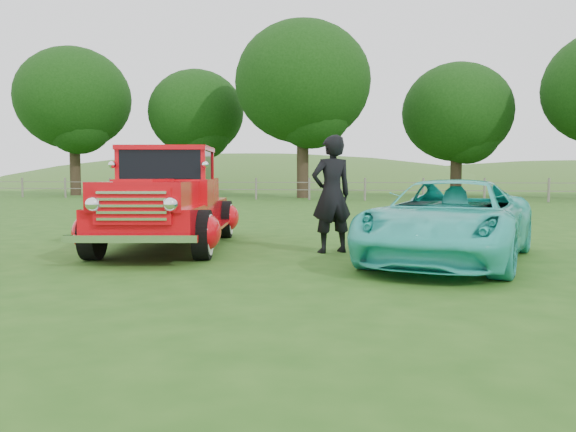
% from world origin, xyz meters
% --- Properties ---
extents(ground, '(140.00, 140.00, 0.00)m').
position_xyz_m(ground, '(0.00, 0.00, 0.00)').
color(ground, '#255215').
rests_on(ground, ground).
extents(distant_hills, '(116.00, 60.00, 18.00)m').
position_xyz_m(distant_hills, '(-4.08, 59.46, -4.55)').
color(distant_hills, '#3D6826').
rests_on(distant_hills, ground).
extents(fence_line, '(48.00, 0.12, 1.20)m').
position_xyz_m(fence_line, '(0.00, 22.00, 0.60)').
color(fence_line, slate).
rests_on(fence_line, ground).
extents(tree_far_west, '(7.60, 7.60, 9.93)m').
position_xyz_m(tree_far_west, '(-20.00, 26.00, 6.49)').
color(tree_far_west, '#2E2017').
rests_on(tree_far_west, ground).
extents(tree_mid_west, '(6.40, 6.40, 8.46)m').
position_xyz_m(tree_mid_west, '(-12.00, 28.00, 5.55)').
color(tree_mid_west, '#2E2017').
rests_on(tree_mid_west, ground).
extents(tree_near_west, '(8.00, 8.00, 10.42)m').
position_xyz_m(tree_near_west, '(-4.00, 25.00, 6.80)').
color(tree_near_west, '#2E2017').
rests_on(tree_near_west, ground).
extents(tree_near_east, '(6.80, 6.80, 8.33)m').
position_xyz_m(tree_near_east, '(5.00, 29.00, 5.25)').
color(tree_near_east, '#2E2017').
rests_on(tree_near_east, ground).
extents(red_pickup, '(3.05, 5.25, 1.78)m').
position_xyz_m(red_pickup, '(-1.44, 1.36, 0.80)').
color(red_pickup, black).
rests_on(red_pickup, ground).
extents(teal_sedan, '(2.96, 4.71, 1.21)m').
position_xyz_m(teal_sedan, '(3.33, 0.77, 0.61)').
color(teal_sedan, '#33CCBD').
rests_on(teal_sedan, ground).
extents(man, '(0.84, 0.78, 1.93)m').
position_xyz_m(man, '(1.48, 1.34, 0.97)').
color(man, black).
rests_on(man, ground).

